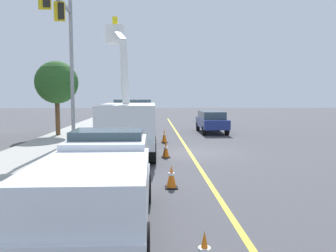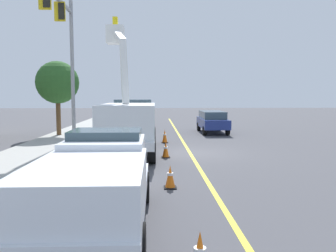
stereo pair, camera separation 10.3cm
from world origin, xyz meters
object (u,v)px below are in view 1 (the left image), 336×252
Objects in this scene: utility_bucket_truck at (130,121)px; traffic_signal_mast at (64,42)px; passing_minivan at (212,120)px; service_pickup_truck at (100,180)px; traffic_cone_mid_rear at (166,150)px; traffic_cone_trailing at (164,136)px; traffic_cone_mid_front at (171,177)px.

traffic_signal_mast is (1.74, 3.68, 4.26)m from utility_bucket_truck.
passing_minivan is 0.56× the size of traffic_signal_mast.
service_pickup_truck is at bearing 163.07° from passing_minivan.
service_pickup_truck reaches higher than passing_minivan.
traffic_signal_mast is at bearing 17.21° from service_pickup_truck.
traffic_signal_mast reaches higher than traffic_cone_mid_rear.
utility_bucket_truck is 9.79× the size of traffic_cone_trailing.
traffic_cone_mid_rear is (-1.65, -1.78, -1.23)m from utility_bucket_truck.
traffic_cone_mid_rear is at bearing -121.83° from traffic_signal_mast.
traffic_signal_mast is at bearing 32.12° from traffic_cone_mid_front.
traffic_cone_trailing reaches higher than traffic_cone_mid_front.
passing_minivan is 16.17m from traffic_cone_mid_front.
passing_minivan is 11.14m from traffic_cone_mid_rear.
traffic_cone_mid_front is (-15.65, 4.02, -0.61)m from passing_minivan.
service_pickup_truck is 13.64m from traffic_cone_trailing.
traffic_signal_mast is (11.92, 3.69, 4.75)m from service_pickup_truck.
passing_minivan is 5.73× the size of traffic_cone_trailing.
utility_bucket_truck is 5.89m from traffic_signal_mast.
traffic_signal_mast reaches higher than passing_minivan.
utility_bucket_truck is 2.72m from traffic_cone_mid_rear.
traffic_signal_mast reaches higher than traffic_cone_trailing.
traffic_cone_trailing is (10.22, -0.13, 0.05)m from traffic_cone_mid_front.
traffic_cone_mid_rear is at bearing -0.34° from traffic_cone_mid_front.
service_pickup_truck is 6.68× the size of traffic_cone_trailing.
traffic_signal_mast is at bearing 126.52° from passing_minivan.
traffic_cone_mid_front is (-6.90, -1.75, -1.25)m from utility_bucket_truck.
passing_minivan is (8.74, -5.77, -0.64)m from utility_bucket_truck.
utility_bucket_truck is 0.96× the size of traffic_signal_mast.
traffic_cone_mid_rear is 4.96m from traffic_cone_trailing.
utility_bucket_truck is 10.19m from service_pickup_truck.
traffic_cone_mid_rear is (5.26, -0.03, 0.02)m from traffic_cone_mid_front.
passing_minivan is at bearing -35.60° from traffic_cone_trailing.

